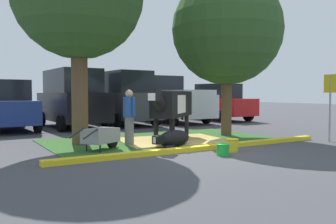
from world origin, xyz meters
name	(u,v)px	position (x,y,z in m)	size (l,w,h in m)	color
ground_plane	(201,152)	(0.00, 0.00, 0.00)	(80.00, 80.00, 0.00)	#424247
grass_island	(163,140)	(0.29, 2.45, 0.01)	(7.14, 4.15, 0.02)	#2D5B23
curb_yellow	(205,148)	(0.29, 0.23, 0.06)	(8.34, 0.24, 0.12)	yellow
hay_bedding	(173,140)	(0.47, 2.12, 0.03)	(3.20, 2.40, 0.04)	tan
shade_tree_right	(227,30)	(2.82, 2.35, 3.70)	(3.83, 3.83, 5.63)	brown
cow_holstein	(171,104)	(0.48, 2.25, 1.14)	(2.60, 2.36, 1.60)	black
calf_lying	(173,139)	(-0.19, 1.04, 0.24)	(1.33, 0.73, 0.48)	black
person_handler	(129,116)	(-1.11, 1.93, 0.85)	(0.34, 0.52, 1.60)	slate
wheelbarrow	(101,136)	(-2.10, 1.52, 0.39)	(1.51, 1.17, 0.63)	gray
parking_sign	(330,94)	(4.57, -0.46, 1.46)	(0.06, 0.44, 2.07)	#99999E
bucket_green	(223,149)	(0.15, -0.67, 0.15)	(0.33, 0.33, 0.28)	green
bucket_yellow	(232,145)	(0.72, -0.35, 0.17)	(0.32, 0.32, 0.33)	yellow
sedan_blue	(5,106)	(-3.63, 8.31, 0.98)	(2.17, 4.48, 2.02)	navy
suv_black	(72,99)	(-0.96, 8.19, 1.27)	(2.28, 4.68, 2.52)	black
suv_dark_grey	(122,98)	(1.50, 8.40, 1.27)	(2.28, 4.68, 2.52)	#3D3D42
pickup_truck_black	(169,101)	(4.21, 8.58, 1.11)	(2.40, 5.48, 2.42)	silver
sedan_red	(218,103)	(7.18, 8.20, 0.98)	(2.17, 4.48, 2.02)	red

